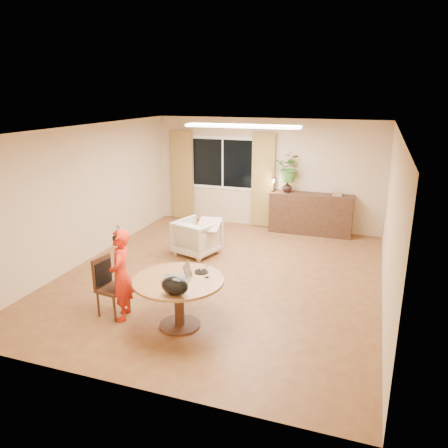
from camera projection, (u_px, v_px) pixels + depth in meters
name	position (u px, v px, depth m)	size (l,w,h in m)	color
floor	(221.00, 276.00, 7.88)	(6.50, 6.50, 0.00)	brown
ceiling	(221.00, 129.00, 7.12)	(6.50, 6.50, 0.00)	white
wall_back	(266.00, 174.00, 10.44)	(5.50, 5.50, 0.00)	tan
wall_left	(86.00, 194.00, 8.36)	(6.50, 6.50, 0.00)	tan
wall_right	(391.00, 221.00, 6.64)	(6.50, 6.50, 0.00)	tan
window	(223.00, 163.00, 10.71)	(1.70, 0.03, 1.30)	white
curtain_left	(183.00, 175.00, 11.07)	(0.55, 0.08, 2.25)	brown
curtain_right	(263.00, 181.00, 10.41)	(0.55, 0.08, 2.25)	brown
ceiling_panel	(242.00, 126.00, 8.22)	(2.20, 0.35, 0.05)	white
dining_table	(179.00, 289.00, 6.04)	(1.27, 1.27, 0.72)	brown
dining_chair	(113.00, 287.00, 6.39)	(0.43, 0.39, 0.89)	black
child	(121.00, 275.00, 6.25)	(0.32, 0.49, 1.35)	red
laptop	(175.00, 270.00, 5.97)	(0.38, 0.25, 0.25)	#B7B7BC
tumbler	(186.00, 269.00, 6.22)	(0.07, 0.07, 0.10)	white
wine_glass	(207.00, 271.00, 6.03)	(0.06, 0.06, 0.18)	white
pot_lid	(201.00, 271.00, 6.22)	(0.20, 0.20, 0.03)	white
handbag	(175.00, 286.00, 5.51)	(0.36, 0.21, 0.24)	black
armchair	(197.00, 237.00, 8.83)	(0.77, 0.80, 0.72)	beige
throw	(209.00, 221.00, 8.63)	(0.45, 0.55, 0.03)	beige
sideboard	(311.00, 214.00, 10.11)	(1.89, 0.46, 0.94)	black
vase	(287.00, 187.00, 10.11)	(0.24, 0.24, 0.25)	black
bouquet	(290.00, 168.00, 9.97)	(0.59, 0.51, 0.66)	#296F2D
book_stack	(337.00, 194.00, 9.78)	(0.22, 0.16, 0.09)	#8B6546
desk_lamp	(274.00, 184.00, 10.15)	(0.14, 0.14, 0.35)	black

